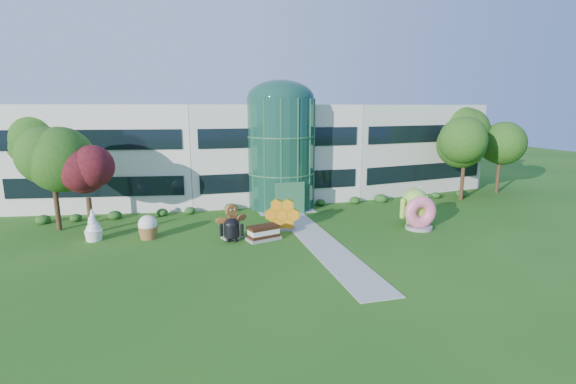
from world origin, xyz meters
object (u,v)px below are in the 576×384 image
object	(u,v)px
android_green	(414,204)
gingerbread	(232,221)
donut	(420,212)
android_black	(232,228)

from	to	relation	value
android_green	gingerbread	world-z (taller)	android_green
android_green	donut	size ratio (longest dim) A/B	1.32
donut	gingerbread	distance (m)	14.08
android_green	android_black	bearing A→B (deg)	165.71
android_green	android_black	world-z (taller)	android_green
android_green	android_black	distance (m)	14.31
donut	gingerbread	bearing A→B (deg)	-179.95
android_green	android_black	xyz separation A→B (m)	(-14.29, -0.37, -0.74)
android_black	gingerbread	xyz separation A→B (m)	(0.12, 0.81, 0.26)
android_green	android_black	size ratio (longest dim) A/B	1.76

